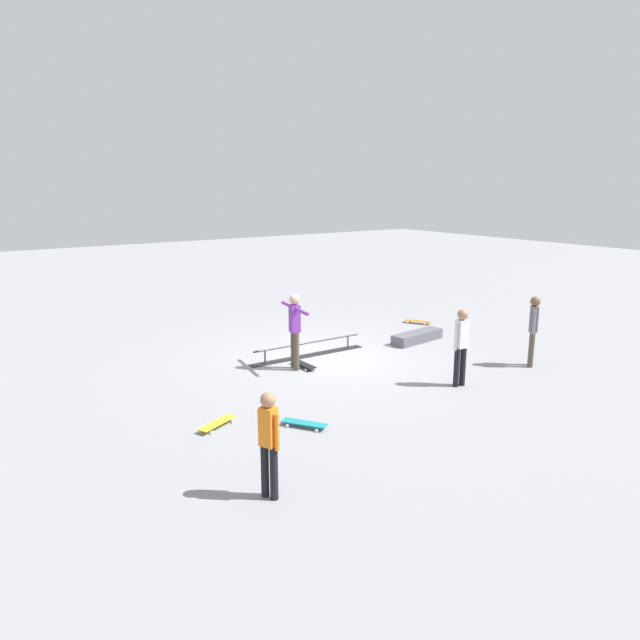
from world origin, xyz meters
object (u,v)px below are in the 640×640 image
(bystander_orange_shirt, at_px, (269,439))
(loose_skateboard_teal, at_px, (304,423))
(grind_rail, at_px, (308,350))
(loose_skateboard_orange, at_px, (418,321))
(skate_ledge, at_px, (417,337))
(loose_skateboard_yellow, at_px, (217,423))
(bystander_white_shirt, at_px, (461,343))
(bystander_grey_shirt, at_px, (533,327))
(skater_main, at_px, (295,326))
(skateboard_main, at_px, (303,364))

(bystander_orange_shirt, bearing_deg, loose_skateboard_teal, -67.84)
(grind_rail, relative_size, loose_skateboard_teal, 4.05)
(loose_skateboard_orange, bearing_deg, skate_ledge, -74.34)
(grind_rail, relative_size, loose_skateboard_yellow, 3.88)
(skate_ledge, relative_size, bystander_white_shirt, 0.99)
(bystander_grey_shirt, relative_size, loose_skateboard_orange, 2.06)
(bystander_orange_shirt, height_order, loose_skateboard_orange, bystander_orange_shirt)
(loose_skateboard_orange, bearing_deg, bystander_orange_shirt, -84.67)
(skater_main, relative_size, loose_skateboard_yellow, 2.13)
(grind_rail, distance_m, skateboard_main, 0.91)
(bystander_white_shirt, bearing_deg, skate_ledge, 68.13)
(bystander_white_shirt, relative_size, loose_skateboard_teal, 2.10)
(skateboard_main, xyz_separation_m, loose_skateboard_yellow, (3.06, 1.97, 0.00))
(bystander_grey_shirt, relative_size, loose_skateboard_yellow, 2.02)
(bystander_grey_shirt, distance_m, loose_skateboard_teal, 6.24)
(grind_rail, bearing_deg, skateboard_main, 50.53)
(loose_skateboard_orange, bearing_deg, skater_main, -103.20)
(loose_skateboard_yellow, bearing_deg, bystander_white_shirt, -34.81)
(grind_rail, relative_size, loose_skateboard_orange, 3.97)
(skater_main, height_order, loose_skateboard_orange, skater_main)
(grind_rail, bearing_deg, skate_ledge, 171.53)
(skateboard_main, bearing_deg, loose_skateboard_orange, -72.81)
(skateboard_main, xyz_separation_m, loose_skateboard_orange, (-5.17, -1.64, 0.00))
(bystander_grey_shirt, bearing_deg, loose_skateboard_orange, 43.55)
(skate_ledge, relative_size, skateboard_main, 2.02)
(skater_main, xyz_separation_m, bystander_orange_shirt, (3.24, 4.50, -0.16))
(skate_ledge, height_order, loose_skateboard_yellow, skate_ledge)
(skate_ledge, relative_size, skater_main, 0.94)
(loose_skateboard_yellow, xyz_separation_m, loose_skateboard_orange, (-8.23, -3.61, 0.00))
(skater_main, bearing_deg, loose_skateboard_orange, 116.01)
(grind_rail, height_order, loose_skateboard_teal, grind_rail)
(loose_skateboard_orange, bearing_deg, loose_skateboard_yellow, -96.39)
(skater_main, bearing_deg, bystander_grey_shirt, 66.80)
(grind_rail, distance_m, skate_ledge, 3.17)
(bystander_white_shirt, distance_m, loose_skateboard_yellow, 5.19)
(skate_ledge, xyz_separation_m, skateboard_main, (3.72, 0.15, -0.06))
(skate_ledge, height_order, bystander_orange_shirt, bystander_orange_shirt)
(skater_main, bearing_deg, loose_skateboard_yellow, -46.05)
(bystander_orange_shirt, bearing_deg, skater_main, -59.11)
(grind_rail, xyz_separation_m, skater_main, (0.81, 0.68, 0.85))
(skate_ledge, bearing_deg, grind_rail, -9.80)
(skater_main, distance_m, bystander_orange_shirt, 5.55)
(skate_ledge, height_order, loose_skateboard_teal, skate_ledge)
(skater_main, distance_m, bystander_grey_shirt, 5.42)
(bystander_white_shirt, relative_size, loose_skateboard_orange, 2.06)
(skate_ledge, bearing_deg, loose_skateboard_orange, -134.26)
(loose_skateboard_teal, bearing_deg, skateboard_main, 113.50)
(bystander_grey_shirt, bearing_deg, skateboard_main, 110.13)
(bystander_orange_shirt, height_order, loose_skateboard_yellow, bystander_orange_shirt)
(bystander_white_shirt, xyz_separation_m, loose_skateboard_teal, (3.81, -0.06, -0.85))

